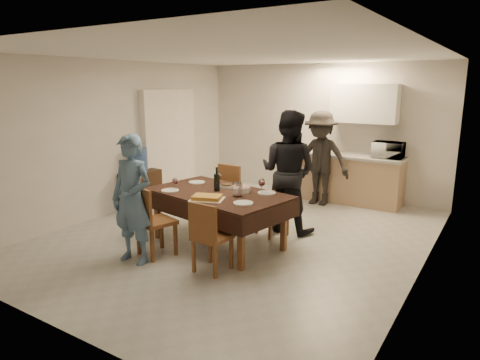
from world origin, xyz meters
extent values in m
cube|color=#ACACA8|center=(0.00, 0.00, 0.00)|extent=(5.00, 6.00, 0.02)
cube|color=white|center=(0.00, 0.00, 2.60)|extent=(5.00, 6.00, 0.02)
cube|color=silver|center=(0.00, 3.00, 1.30)|extent=(5.00, 0.02, 2.60)
cube|color=silver|center=(0.00, -3.00, 1.30)|extent=(5.00, 0.02, 2.60)
cube|color=silver|center=(-2.50, 0.00, 1.30)|extent=(0.02, 6.00, 2.60)
cube|color=silver|center=(2.50, 0.00, 1.30)|extent=(0.02, 6.00, 2.60)
cube|color=white|center=(-2.42, 1.20, 1.05)|extent=(0.15, 1.40, 2.10)
cube|color=#9D7E5E|center=(0.60, 2.68, 0.43)|extent=(2.20, 0.60, 0.86)
cube|color=#9B9B96|center=(0.60, 2.68, 0.89)|extent=(2.24, 0.64, 0.05)
cube|color=white|center=(0.90, 2.82, 1.85)|extent=(1.20, 0.34, 0.70)
cube|color=black|center=(-0.08, -0.46, 0.73)|extent=(2.10, 1.45, 0.04)
cube|color=brown|center=(-0.08, -0.46, 0.36)|extent=(0.07, 0.07, 0.71)
cube|color=brown|center=(-0.53, -1.21, 0.46)|extent=(0.53, 0.53, 0.05)
cube|color=brown|center=(-0.53, -1.40, 0.71)|extent=(0.42, 0.16, 0.46)
cube|color=brown|center=(0.37, -1.21, 0.43)|extent=(0.41, 0.41, 0.05)
cube|color=brown|center=(0.37, -1.39, 0.66)|extent=(0.40, 0.05, 0.43)
cube|color=brown|center=(-0.53, 0.29, 0.46)|extent=(0.44, 0.44, 0.05)
cube|color=brown|center=(-0.53, 0.10, 0.71)|extent=(0.43, 0.05, 0.46)
cube|color=brown|center=(0.37, 0.29, 0.43)|extent=(0.53, 0.53, 0.05)
cube|color=brown|center=(0.37, 0.11, 0.67)|extent=(0.38, 0.19, 0.43)
cube|color=black|center=(-2.28, 0.25, 0.34)|extent=(0.37, 0.73, 0.68)
cylinder|color=#4366AD|center=(-2.28, 0.25, 0.89)|extent=(0.29, 0.29, 0.43)
cylinder|color=white|center=(0.27, -0.51, 0.85)|extent=(0.12, 0.12, 0.19)
cube|color=gold|center=(0.02, -0.84, 0.78)|extent=(0.51, 0.45, 0.05)
cylinder|color=silver|center=(0.22, -0.28, 0.79)|extent=(0.19, 0.19, 0.07)
cylinder|color=silver|center=(-0.13, -0.18, 0.77)|extent=(0.19, 0.19, 0.03)
cylinder|color=silver|center=(-0.68, -0.76, 0.76)|extent=(0.24, 0.24, 0.01)
cylinder|color=silver|center=(0.52, -0.76, 0.76)|extent=(0.25, 0.25, 0.01)
cylinder|color=silver|center=(-0.68, -0.16, 0.76)|extent=(0.24, 0.24, 0.01)
cylinder|color=silver|center=(0.52, -0.16, 0.76)|extent=(0.25, 0.25, 0.01)
imported|color=white|center=(1.42, 2.68, 1.05)|extent=(0.52, 0.35, 0.29)
imported|color=slate|center=(-0.63, -1.51, 0.81)|extent=(0.62, 0.43, 1.62)
imported|color=black|center=(0.47, 0.59, 0.92)|extent=(0.90, 0.70, 1.84)
imported|color=black|center=(0.32, 2.23, 0.87)|extent=(1.12, 0.64, 1.73)
camera|label=1|loc=(3.23, -5.09, 2.21)|focal=32.00mm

